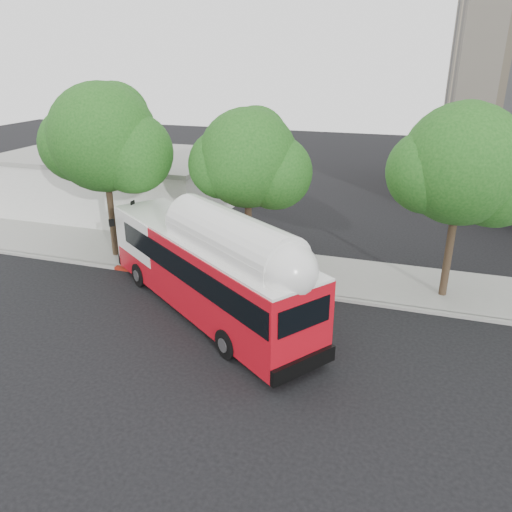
% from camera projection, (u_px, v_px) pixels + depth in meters
% --- Properties ---
extents(ground, '(120.00, 120.00, 0.00)m').
position_uv_depth(ground, '(226.00, 325.00, 21.70)').
color(ground, black).
rests_on(ground, ground).
extents(sidewalk, '(60.00, 5.00, 0.15)m').
position_uv_depth(sidewalk, '(269.00, 267.00, 27.41)').
color(sidewalk, gray).
rests_on(sidewalk, ground).
extents(curb_strip, '(60.00, 0.30, 0.15)m').
position_uv_depth(curb_strip, '(254.00, 287.00, 25.12)').
color(curb_strip, gray).
rests_on(curb_strip, ground).
extents(red_curb_segment, '(10.00, 0.32, 0.16)m').
position_uv_depth(red_curb_segment, '(199.00, 279.00, 25.97)').
color(red_curb_segment, maroon).
rests_on(red_curb_segment, ground).
extents(street_tree_left, '(6.67, 5.80, 9.74)m').
position_uv_depth(street_tree_left, '(112.00, 142.00, 26.58)').
color(street_tree_left, '#2D2116').
rests_on(street_tree_left, ground).
extents(street_tree_mid, '(5.75, 5.00, 8.62)m').
position_uv_depth(street_tree_mid, '(256.00, 163.00, 25.01)').
color(street_tree_mid, '#2D2116').
rests_on(street_tree_mid, ground).
extents(street_tree_right, '(6.21, 5.40, 9.18)m').
position_uv_depth(street_tree_right, '(472.00, 170.00, 21.84)').
color(street_tree_right, '#2D2116').
rests_on(street_tree_right, ground).
extents(low_commercial_bldg, '(16.20, 10.20, 4.25)m').
position_uv_depth(low_commercial_bldg, '(118.00, 182.00, 37.25)').
color(low_commercial_bldg, silver).
rests_on(low_commercial_bldg, ground).
extents(transit_bus, '(12.99, 10.32, 4.22)m').
position_uv_depth(transit_bus, '(206.00, 272.00, 22.12)').
color(transit_bus, red).
rests_on(transit_bus, ground).
extents(signal_pole, '(0.11, 0.37, 3.87)m').
position_uv_depth(signal_pole, '(136.00, 235.00, 26.67)').
color(signal_pole, red).
rests_on(signal_pole, ground).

